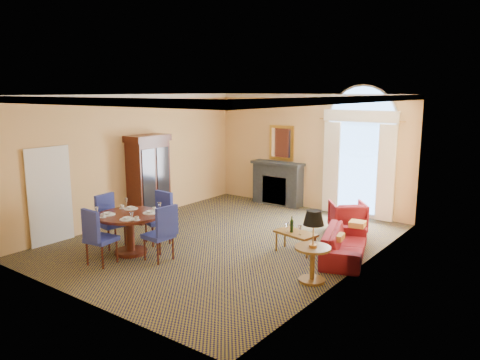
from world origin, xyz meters
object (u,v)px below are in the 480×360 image
Objects in this scene: armoire at (149,179)px; sofa at (345,244)px; dining_table at (130,224)px; coffee_table at (295,233)px; armchair at (347,217)px; side_table at (313,238)px.

armoire is 1.13× the size of sofa.
armoire is 5.34m from sofa.
dining_table reaches higher than coffee_table.
dining_table is 3.39m from coffee_table.
armchair is 0.87× the size of coffee_table.
armoire is at bearing 168.42° from side_table.
side_table reaches higher than dining_table.
side_table is (0.05, -1.46, 0.51)m from sofa.
side_table is at bearing 14.45° from dining_table.
sofa is 2.09× the size of coffee_table.
armoire is 5.06m from armchair.
dining_table is 1.06× the size of side_table.
sofa is at bearing 74.27° from armchair.
coffee_table is (-0.27, -1.98, 0.04)m from armchair.
sofa is 1.01m from coffee_table.
dining_table reaches higher than armchair.
side_table is at bearing -37.32° from coffee_table.
side_table is at bearing -11.58° from armoire.
armchair is at bearing 23.61° from armoire.
armoire is at bearing -14.43° from armchair.
armoire is at bearing 128.96° from dining_table.
armoire is 5.44m from side_table.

